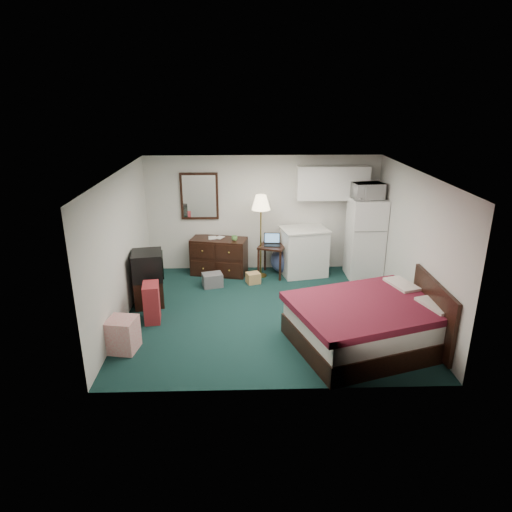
{
  "coord_description": "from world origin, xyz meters",
  "views": [
    {
      "loc": [
        -0.44,
        -7.35,
        3.72
      ],
      "look_at": [
        -0.21,
        0.06,
        1.06
      ],
      "focal_mm": 32.0,
      "sensor_mm": 36.0,
      "label": 1
    }
  ],
  "objects_px": {
    "kitchen_counter": "(304,252)",
    "bed": "(368,325)",
    "tv_stand": "(148,291)",
    "suitcase": "(152,303)",
    "dresser": "(219,256)",
    "desk": "(272,260)",
    "fridge": "(365,238)",
    "floor_lamp": "(261,237)"
  },
  "relations": [
    {
      "from": "desk",
      "to": "dresser",
      "type": "bearing_deg",
      "value": -166.7
    },
    {
      "from": "desk",
      "to": "suitcase",
      "type": "xyz_separation_m",
      "value": [
        -2.2,
        -2.03,
        0.0
      ]
    },
    {
      "from": "bed",
      "to": "suitcase",
      "type": "height_order",
      "value": "bed"
    },
    {
      "from": "dresser",
      "to": "desk",
      "type": "height_order",
      "value": "dresser"
    },
    {
      "from": "kitchen_counter",
      "to": "suitcase",
      "type": "relative_size",
      "value": 1.46
    },
    {
      "from": "suitcase",
      "to": "dresser",
      "type": "bearing_deg",
      "value": 56.05
    },
    {
      "from": "dresser",
      "to": "fridge",
      "type": "xyz_separation_m",
      "value": [
        3.08,
        -0.21,
        0.45
      ]
    },
    {
      "from": "bed",
      "to": "tv_stand",
      "type": "relative_size",
      "value": 3.85
    },
    {
      "from": "floor_lamp",
      "to": "tv_stand",
      "type": "relative_size",
      "value": 3.11
    },
    {
      "from": "tv_stand",
      "to": "fridge",
      "type": "bearing_deg",
      "value": 1.54
    },
    {
      "from": "dresser",
      "to": "tv_stand",
      "type": "relative_size",
      "value": 2.05
    },
    {
      "from": "floor_lamp",
      "to": "suitcase",
      "type": "xyz_separation_m",
      "value": [
        -1.95,
        -1.98,
        -0.54
      ]
    },
    {
      "from": "desk",
      "to": "suitcase",
      "type": "relative_size",
      "value": 0.99
    },
    {
      "from": "kitchen_counter",
      "to": "suitcase",
      "type": "height_order",
      "value": "kitchen_counter"
    },
    {
      "from": "kitchen_counter",
      "to": "bed",
      "type": "height_order",
      "value": "kitchen_counter"
    },
    {
      "from": "fridge",
      "to": "bed",
      "type": "xyz_separation_m",
      "value": [
        -0.65,
        -2.85,
        -0.5
      ]
    },
    {
      "from": "fridge",
      "to": "dresser",
      "type": "bearing_deg",
      "value": 174.92
    },
    {
      "from": "desk",
      "to": "kitchen_counter",
      "type": "bearing_deg",
      "value": 23.96
    },
    {
      "from": "desk",
      "to": "kitchen_counter",
      "type": "xyz_separation_m",
      "value": [
        0.68,
        0.05,
        0.16
      ]
    },
    {
      "from": "dresser",
      "to": "suitcase",
      "type": "bearing_deg",
      "value": -103.68
    },
    {
      "from": "tv_stand",
      "to": "suitcase",
      "type": "xyz_separation_m",
      "value": [
        0.2,
        -0.66,
        0.08
      ]
    },
    {
      "from": "floor_lamp",
      "to": "kitchen_counter",
      "type": "height_order",
      "value": "floor_lamp"
    },
    {
      "from": "kitchen_counter",
      "to": "fridge",
      "type": "bearing_deg",
      "value": -17.76
    },
    {
      "from": "dresser",
      "to": "fridge",
      "type": "distance_m",
      "value": 3.12
    },
    {
      "from": "floor_lamp",
      "to": "bed",
      "type": "height_order",
      "value": "floor_lamp"
    },
    {
      "from": "fridge",
      "to": "suitcase",
      "type": "bearing_deg",
      "value": -155.98
    },
    {
      "from": "dresser",
      "to": "suitcase",
      "type": "xyz_separation_m",
      "value": [
        -1.06,
        -2.15,
        -0.06
      ]
    },
    {
      "from": "dresser",
      "to": "floor_lamp",
      "type": "bearing_deg",
      "value": 1.31
    },
    {
      "from": "dresser",
      "to": "fridge",
      "type": "height_order",
      "value": "fridge"
    },
    {
      "from": "desk",
      "to": "bed",
      "type": "relative_size",
      "value": 0.31
    },
    {
      "from": "floor_lamp",
      "to": "bed",
      "type": "relative_size",
      "value": 0.81
    },
    {
      "from": "dresser",
      "to": "bed",
      "type": "distance_m",
      "value": 3.91
    },
    {
      "from": "fridge",
      "to": "tv_stand",
      "type": "relative_size",
      "value": 2.98
    },
    {
      "from": "tv_stand",
      "to": "suitcase",
      "type": "distance_m",
      "value": 0.69
    },
    {
      "from": "kitchen_counter",
      "to": "tv_stand",
      "type": "bearing_deg",
      "value": -166.69
    },
    {
      "from": "dresser",
      "to": "suitcase",
      "type": "distance_m",
      "value": 2.4
    },
    {
      "from": "bed",
      "to": "tv_stand",
      "type": "xyz_separation_m",
      "value": [
        -3.69,
        1.57,
        -0.09
      ]
    },
    {
      "from": "dresser",
      "to": "tv_stand",
      "type": "height_order",
      "value": "dresser"
    },
    {
      "from": "bed",
      "to": "tv_stand",
      "type": "bearing_deg",
      "value": 139.08
    },
    {
      "from": "tv_stand",
      "to": "suitcase",
      "type": "height_order",
      "value": "suitcase"
    },
    {
      "from": "kitchen_counter",
      "to": "suitcase",
      "type": "bearing_deg",
      "value": -155.64
    },
    {
      "from": "dresser",
      "to": "bed",
      "type": "xyz_separation_m",
      "value": [
        2.43,
        -3.06,
        -0.05
      ]
    }
  ]
}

